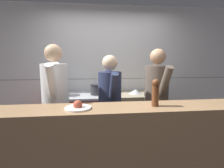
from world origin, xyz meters
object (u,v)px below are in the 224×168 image
stock_pot (61,89)px  chef_head_cook (56,102)px  chef_sous (110,105)px  chef_line (156,100)px  plated_dish_main (78,107)px  sauce_pot (97,89)px  oven_range (80,118)px  mixing_bowl_steel (135,91)px  pepper_mill (155,92)px

stock_pot → chef_head_cook: (0.06, -0.78, -0.04)m
chef_sous → chef_line: (0.70, 0.04, 0.05)m
chef_sous → plated_dish_main: bearing=-127.7°
sauce_pot → chef_head_cook: chef_head_cook is taller
sauce_pot → chef_head_cook: size_ratio=0.15×
oven_range → chef_head_cook: bearing=-108.4°
plated_dish_main → stock_pot: bearing=106.4°
stock_pot → mixing_bowl_steel: stock_pot is taller
pepper_mill → chef_head_cook: size_ratio=0.17×
sauce_pot → chef_line: 1.11m
plated_dish_main → chef_sous: bearing=58.6°
mixing_bowl_steel → chef_head_cook: size_ratio=0.14×
oven_range → chef_line: (1.19, -0.71, 0.50)m
chef_sous → stock_pot: bearing=131.3°
pepper_mill → chef_line: chef_line is taller
oven_range → chef_head_cook: size_ratio=0.65×
stock_pot → pepper_mill: pepper_mill is taller
oven_range → chef_line: 1.47m
oven_range → stock_pot: stock_pot is taller
chef_head_cook → chef_sous: chef_head_cook is taller
oven_range → pepper_mill: 1.83m
stock_pot → pepper_mill: (1.24, -1.38, 0.19)m
chef_head_cook → sauce_pot: bearing=50.6°
oven_range → mixing_bowl_steel: (1.04, -0.01, 0.49)m
mixing_bowl_steel → plated_dish_main: size_ratio=0.91×
oven_range → sauce_pot: 0.64m
stock_pot → chef_head_cook: chef_head_cook is taller
mixing_bowl_steel → chef_line: 0.72m
oven_range → chef_sous: 0.99m
mixing_bowl_steel → chef_sous: bearing=-127.2°
pepper_mill → chef_sous: size_ratio=0.19×
sauce_pot → chef_sous: bearing=-77.3°
oven_range → stock_pot: (-0.32, -0.01, 0.56)m
sauce_pot → chef_line: size_ratio=0.15×
pepper_mill → chef_sous: (-0.43, 0.64, -0.31)m
sauce_pot → pepper_mill: size_ratio=0.86×
mixing_bowl_steel → pepper_mill: size_ratio=0.83×
pepper_mill → chef_line: bearing=68.1°
chef_head_cook → chef_sous: (0.75, 0.04, -0.08)m
pepper_mill → sauce_pot: bearing=113.6°
sauce_pot → plated_dish_main: plated_dish_main is taller
chef_sous → sauce_pot: bearing=96.4°
stock_pot → sauce_pot: 0.64m
sauce_pot → oven_range: bearing=176.5°
chef_head_cook → chef_line: bearing=0.8°
pepper_mill → chef_line: (0.27, 0.68, -0.26)m
stock_pot → pepper_mill: size_ratio=0.93×
sauce_pot → plated_dish_main: (-0.23, -1.38, 0.06)m
stock_pot → chef_sous: 1.10m
oven_range → pepper_mill: bearing=-56.5°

